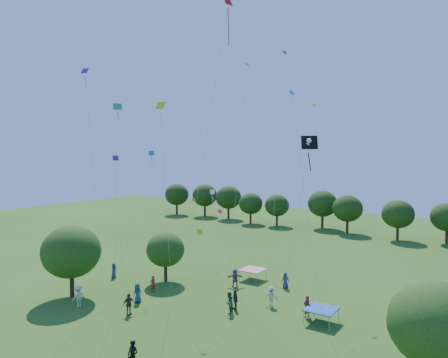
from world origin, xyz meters
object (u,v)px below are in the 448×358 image
Objects in this scene: tent_blue at (321,309)px; man_in_black at (133,356)px; near_tree_west at (71,252)px; near_tree_north at (165,250)px; pirate_kite at (308,147)px; near_tree_east at (438,325)px; red_high_kite at (220,57)px; tent_red_stripe at (252,270)px.

man_in_black is (-6.54, -12.98, -0.10)m from tent_blue.
man_in_black is at bearing -21.62° from near_tree_west.
pirate_kite is (17.48, -5.43, 9.98)m from near_tree_north.
pirate_kite is (0.79, -4.74, 12.19)m from tent_blue.
near_tree_west is at bearing -176.47° from near_tree_east.
near_tree_west is at bearing 144.94° from man_in_black.
near_tree_north is 17.19m from man_in_black.
near_tree_north reaches higher than man_in_black.
tent_blue is 14.54m from man_in_black.
red_high_kite is (8.41, -2.33, 17.53)m from near_tree_north.
near_tree_west reaches higher than man_in_black.
near_tree_west is 23.32m from pirate_kite.
near_tree_north reaches higher than tent_red_stripe.
pirate_kite is (21.30, 2.71, 9.10)m from near_tree_west.
near_tree_east reaches higher than near_tree_north.
near_tree_west is 15.35m from man_in_black.
tent_blue is 0.17× the size of pirate_kite.
near_tree_east is at bearing -33.84° from tent_blue.
tent_red_stripe is (6.99, 5.45, -2.22)m from near_tree_north.
near_tree_east is at bearing -14.20° from near_tree_north.
man_in_black is (-14.99, -7.32, -2.97)m from near_tree_east.
pirate_kite reaches higher than near_tree_east.
tent_blue is (16.69, -0.70, -2.22)m from near_tree_north.
near_tree_north is 19.58m from red_high_kite.
near_tree_east reaches higher than tent_blue.
near_tree_west reaches higher than tent_red_stripe.
tent_blue is 0.09× the size of red_high_kite.
near_tree_east is 12.10m from pirate_kite.
near_tree_west is at bearing -160.03° from tent_blue.
near_tree_east is 0.49× the size of pirate_kite.
tent_blue is (-8.44, 5.66, -2.87)m from near_tree_east.
tent_red_stripe is at bearing 51.53° from near_tree_west.
pirate_kite reaches higher than tent_red_stripe.
near_tree_east is 2.80× the size of tent_red_stripe.
man_in_black is 22.93m from red_high_kite.
near_tree_east is 2.80× the size of tent_blue.
near_tree_east is at bearing 12.59° from man_in_black.
tent_blue is at bearing -2.40° from near_tree_north.
pirate_kite is at bearing 173.10° from near_tree_east.
tent_red_stripe and tent_blue have the same top height.
tent_red_stripe is at bearing 146.95° from near_tree_east.
man_in_black is at bearing -153.97° from near_tree_east.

